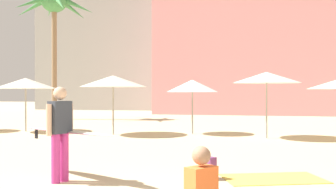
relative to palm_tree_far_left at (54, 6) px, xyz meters
The scene contains 9 objects.
hotel_pink 17.62m from the palm_tree_far_left, 38.09° to the left, with size 19.13×8.54×13.32m, color pink.
palm_tree_far_left is the anchor object (origin of this frame).
cafe_umbrella_1 15.46m from the palm_tree_far_left, 32.41° to the right, with size 2.41×2.41×2.36m.
cafe_umbrella_3 11.39m from the palm_tree_far_left, 49.82° to the right, with size 2.59×2.59×2.28m.
cafe_umbrella_5 9.29m from the palm_tree_far_left, 70.42° to the right, with size 2.51×2.51×2.23m.
cafe_umbrella_6 12.83m from the palm_tree_far_left, 35.79° to the right, with size 2.03×2.03×2.13m.
beach_towel 20.81m from the palm_tree_far_left, 50.38° to the right, with size 1.84×1.09×0.01m, color #F4CC4C.
backpack 20.26m from the palm_tree_far_left, 53.72° to the right, with size 0.35×0.34×0.42m.
person_mid_center 19.32m from the palm_tree_far_left, 61.60° to the right, with size 2.54×1.58×1.74m.
Camera 1 is at (1.66, -4.78, 1.64)m, focal length 45.31 mm.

